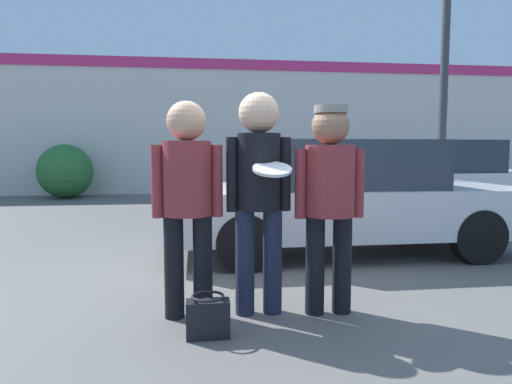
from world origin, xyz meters
name	(u,v)px	position (x,y,z in m)	size (l,w,h in m)	color
ground_plane	(257,299)	(0.00, 0.00, 0.00)	(56.00, 56.00, 0.00)	#5B5956
storefront_building	(212,126)	(0.00, 9.91, 2.01)	(24.00, 0.22, 3.95)	silver
person_left	(187,190)	(-0.58, -0.34, 0.99)	(0.54, 0.37, 1.66)	black
person_middle_with_frisbee	(259,183)	(-0.03, -0.34, 1.04)	(0.51, 0.56, 1.73)	#1E2338
person_right	(330,190)	(0.51, -0.40, 0.99)	(0.55, 0.38, 1.63)	black
parked_car_near	(340,196)	(1.31, 1.77, 0.71)	(4.33, 1.88, 1.41)	silver
parked_car_far	(434,176)	(4.53, 5.30, 0.75)	(4.51, 1.97, 1.50)	silver
street_lamp	(461,17)	(3.40, 2.64, 3.25)	(1.28, 0.35, 5.22)	#38383D
shrub	(65,171)	(-4.00, 9.00, 0.73)	(1.45, 1.45, 1.45)	#2D6B33
handbag	(208,317)	(-0.45, -0.75, 0.14)	(0.30, 0.23, 0.30)	black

